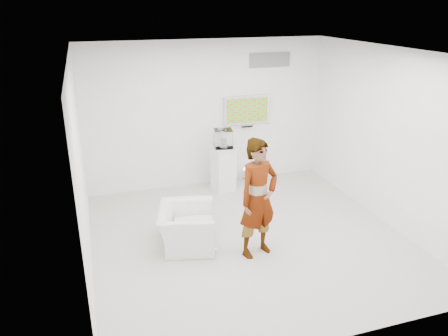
# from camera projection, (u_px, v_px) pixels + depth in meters

# --- Properties ---
(room) EXTENTS (5.01, 5.01, 3.00)m
(room) POSITION_uv_depth(u_px,v_px,m) (251.00, 152.00, 6.71)
(room) COLOR beige
(room) RESTS_ON ground
(tv) EXTENTS (1.00, 0.08, 0.60)m
(tv) POSITION_uv_depth(u_px,v_px,m) (247.00, 110.00, 9.11)
(tv) COLOR silver
(tv) RESTS_ON room
(logo_decal) EXTENTS (0.90, 0.02, 0.30)m
(logo_decal) POSITION_uv_depth(u_px,v_px,m) (270.00, 60.00, 8.93)
(logo_decal) COLOR slate
(logo_decal) RESTS_ON room
(person) EXTENTS (0.78, 0.63, 1.85)m
(person) POSITION_uv_depth(u_px,v_px,m) (258.00, 198.00, 6.49)
(person) COLOR white
(person) RESTS_ON room
(armchair) EXTENTS (1.08, 1.17, 0.64)m
(armchair) POSITION_uv_depth(u_px,v_px,m) (187.00, 227.00, 6.92)
(armchair) COLOR white
(armchair) RESTS_ON room
(pedestal) EXTENTS (0.51, 0.51, 0.93)m
(pedestal) POSITION_uv_depth(u_px,v_px,m) (223.00, 169.00, 8.95)
(pedestal) COLOR white
(pedestal) RESTS_ON room
(floor_uplight) EXTENTS (0.21, 0.21, 0.29)m
(floor_uplight) POSITION_uv_depth(u_px,v_px,m) (245.00, 174.00, 9.51)
(floor_uplight) COLOR white
(floor_uplight) RESTS_ON room
(vitrine) EXTENTS (0.41, 0.41, 0.36)m
(vitrine) POSITION_uv_depth(u_px,v_px,m) (223.00, 139.00, 8.72)
(vitrine) COLOR white
(vitrine) RESTS_ON pedestal
(console) EXTENTS (0.11, 0.15, 0.20)m
(console) POSITION_uv_depth(u_px,v_px,m) (223.00, 142.00, 8.75)
(console) COLOR white
(console) RESTS_ON pedestal
(wii_remote) EXTENTS (0.08, 0.15, 0.04)m
(wii_remote) POSITION_uv_depth(u_px,v_px,m) (266.00, 146.00, 6.47)
(wii_remote) COLOR white
(wii_remote) RESTS_ON person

